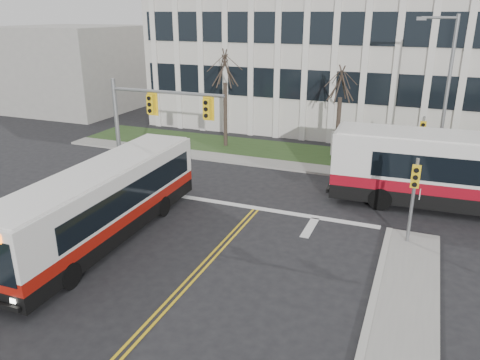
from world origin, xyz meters
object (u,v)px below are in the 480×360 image
bus_main (103,205)px  bus_cross (478,176)px  streetlight (444,90)px  directory_sign (343,145)px

bus_main → bus_cross: size_ratio=0.86×
streetlight → bus_cross: streetlight is taller
directory_sign → bus_cross: 9.34m
bus_main → bus_cross: bearing=30.2°
streetlight → directory_sign: streetlight is taller
streetlight → directory_sign: bearing=166.8°
streetlight → bus_main: size_ratio=0.78×
directory_sign → bus_main: bearing=-116.8°
streetlight → bus_main: streetlight is taller
streetlight → directory_sign: 6.96m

